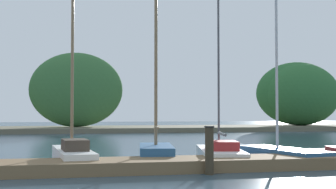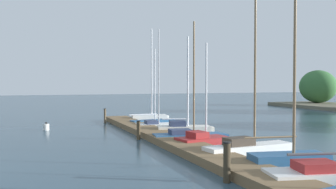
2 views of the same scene
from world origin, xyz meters
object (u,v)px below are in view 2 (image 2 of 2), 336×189
(sailboat_4, at_px, (191,135))
(channel_buoy_0, at_px, (46,127))
(sailboat_0, at_px, (151,116))
(sailboat_5, at_px, (204,140))
(sailboat_6, at_px, (251,147))
(sailboat_8, at_px, (334,174))
(sailboat_3, at_px, (185,128))
(sailboat_1, at_px, (154,122))
(mooring_piling_1, at_px, (139,130))
(mooring_piling_0, at_px, (105,116))
(mooring_piling_2, at_px, (227,162))
(sailboat_2, at_px, (157,124))
(sailboat_7, at_px, (292,157))

(sailboat_4, bearing_deg, channel_buoy_0, 140.47)
(sailboat_0, relative_size, sailboat_5, 1.43)
(sailboat_6, relative_size, sailboat_8, 1.10)
(sailboat_3, bearing_deg, sailboat_1, 108.19)
(sailboat_1, height_order, mooring_piling_1, sailboat_1)
(sailboat_6, bearing_deg, sailboat_8, -96.24)
(mooring_piling_0, relative_size, mooring_piling_2, 0.86)
(sailboat_2, height_order, mooring_piling_0, sailboat_2)
(mooring_piling_2, relative_size, channel_buoy_0, 2.39)
(sailboat_0, distance_m, sailboat_1, 2.51)
(sailboat_6, bearing_deg, sailboat_3, 83.65)
(channel_buoy_0, bearing_deg, sailboat_8, 24.12)
(sailboat_8, bearing_deg, mooring_piling_1, 117.83)
(sailboat_0, xyz_separation_m, sailboat_4, (10.27, -0.99, -0.15))
(mooring_piling_1, distance_m, mooring_piling_2, 10.00)
(sailboat_6, height_order, mooring_piling_0, sailboat_6)
(sailboat_6, height_order, channel_buoy_0, sailboat_6)
(sailboat_4, height_order, sailboat_6, sailboat_6)
(sailboat_4, relative_size, sailboat_8, 0.92)
(sailboat_2, xyz_separation_m, sailboat_8, (15.66, 0.68, 0.01))
(sailboat_6, relative_size, mooring_piling_0, 6.89)
(mooring_piling_2, bearing_deg, sailboat_8, 66.63)
(sailboat_8, xyz_separation_m, mooring_piling_2, (-1.34, -3.10, 0.36))
(sailboat_8, relative_size, mooring_piling_0, 6.23)
(sailboat_6, distance_m, sailboat_8, 4.94)
(sailboat_6, bearing_deg, sailboat_2, 88.07)
(sailboat_5, height_order, channel_buoy_0, sailboat_5)
(sailboat_0, bearing_deg, sailboat_6, -83.08)
(mooring_piling_0, bearing_deg, mooring_piling_1, 0.58)
(sailboat_1, bearing_deg, sailboat_8, -96.42)
(sailboat_2, height_order, sailboat_3, sailboat_2)
(sailboat_2, distance_m, mooring_piling_2, 14.53)
(sailboat_4, height_order, sailboat_8, sailboat_8)
(channel_buoy_0, bearing_deg, mooring_piling_0, 123.87)
(sailboat_7, bearing_deg, sailboat_0, 98.22)
(sailboat_7, relative_size, mooring_piling_1, 7.90)
(sailboat_7, bearing_deg, sailboat_6, 99.58)
(sailboat_4, xyz_separation_m, mooring_piling_0, (-10.74, -2.59, 0.26))
(sailboat_4, distance_m, mooring_piling_2, 8.79)
(sailboat_3, distance_m, mooring_piling_1, 3.55)
(sailboat_0, relative_size, sailboat_3, 1.24)
(sailboat_0, bearing_deg, mooring_piling_1, -103.99)
(sailboat_1, bearing_deg, mooring_piling_0, 128.93)
(sailboat_1, distance_m, channel_buoy_0, 7.56)
(sailboat_4, bearing_deg, sailboat_0, 92.19)
(sailboat_8, relative_size, mooring_piling_2, 5.36)
(sailboat_2, height_order, channel_buoy_0, sailboat_2)
(sailboat_7, distance_m, mooring_piling_1, 9.71)
(sailboat_8, xyz_separation_m, channel_buoy_0, (-17.49, -7.83, -0.09))
(mooring_piling_0, distance_m, channel_buoy_0, 5.46)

